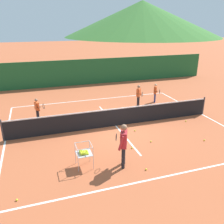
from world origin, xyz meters
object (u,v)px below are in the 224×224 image
(tennis_net, at_px, (116,117))
(ball_cart, at_px, (84,152))
(student_1, at_px, (139,94))
(tennis_ball_1, at_px, (135,131))
(tennis_ball_3, at_px, (186,121))
(tennis_ball_4, at_px, (151,141))
(instructor, at_px, (123,142))
(tennis_ball_6, at_px, (204,140))
(student_2, at_px, (155,91))
(tennis_ball_5, at_px, (146,169))
(student_0, at_px, (37,107))
(tennis_ball_0, at_px, (132,148))
(tennis_ball_2, at_px, (17,200))

(tennis_net, xyz_separation_m, ball_cart, (-2.36, -3.17, 0.09))
(student_1, relative_size, tennis_ball_1, 20.20)
(student_1, height_order, tennis_ball_3, student_1)
(tennis_net, distance_m, tennis_ball_3, 3.91)
(tennis_net, distance_m, tennis_ball_4, 2.45)
(instructor, bearing_deg, tennis_ball_4, 36.05)
(student_1, relative_size, tennis_ball_6, 20.20)
(tennis_ball_3, bearing_deg, student_2, 90.13)
(tennis_ball_1, distance_m, tennis_ball_5, 3.34)
(tennis_ball_6, bearing_deg, tennis_net, 139.09)
(student_0, bearing_deg, tennis_ball_0, -50.83)
(student_2, height_order, tennis_ball_4, student_2)
(tennis_ball_1, height_order, tennis_ball_6, same)
(tennis_ball_3, bearing_deg, tennis_net, 169.72)
(tennis_ball_3, bearing_deg, student_0, 160.27)
(student_0, distance_m, tennis_ball_5, 7.17)
(ball_cart, bearing_deg, tennis_ball_5, -24.48)
(student_1, xyz_separation_m, tennis_ball_3, (1.41, -3.21, -0.79))
(tennis_ball_1, distance_m, tennis_ball_6, 3.26)
(student_2, bearing_deg, tennis_ball_1, -129.23)
(student_1, bearing_deg, student_0, -175.65)
(instructor, xyz_separation_m, ball_cart, (-1.41, 0.41, -0.43))
(student_2, distance_m, tennis_ball_3, 3.66)
(student_0, relative_size, tennis_ball_3, 18.50)
(instructor, distance_m, student_0, 6.32)
(student_2, distance_m, tennis_ball_1, 4.99)
(instructor, height_order, tennis_ball_1, instructor)
(instructor, distance_m, tennis_ball_4, 2.52)
(tennis_net, height_order, student_0, student_0)
(student_0, bearing_deg, tennis_ball_4, -41.95)
(student_2, height_order, tennis_ball_0, student_2)
(tennis_ball_5, bearing_deg, ball_cart, 155.52)
(tennis_ball_3, bearing_deg, tennis_ball_4, -152.24)
(instructor, height_order, tennis_ball_4, instructor)
(student_1, height_order, student_2, student_1)
(student_2, bearing_deg, instructor, -126.34)
(tennis_ball_2, bearing_deg, student_1, 43.99)
(tennis_net, distance_m, ball_cart, 3.95)
(student_2, distance_m, tennis_ball_4, 5.91)
(tennis_ball_0, distance_m, tennis_ball_4, 1.08)
(student_1, distance_m, tennis_ball_4, 5.03)
(student_2, distance_m, tennis_ball_0, 6.71)
(student_1, xyz_separation_m, tennis_ball_0, (-2.53, -5.01, -0.79))
(student_2, bearing_deg, tennis_ball_0, -126.13)
(instructor, xyz_separation_m, student_1, (3.36, 6.10, -0.20))
(ball_cart, height_order, tennis_ball_5, ball_cart)
(instructor, height_order, tennis_ball_5, instructor)
(ball_cart, bearing_deg, instructor, -16.30)
(tennis_net, xyz_separation_m, tennis_ball_4, (0.93, -2.22, -0.47))
(tennis_ball_2, relative_size, tennis_ball_5, 1.00)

